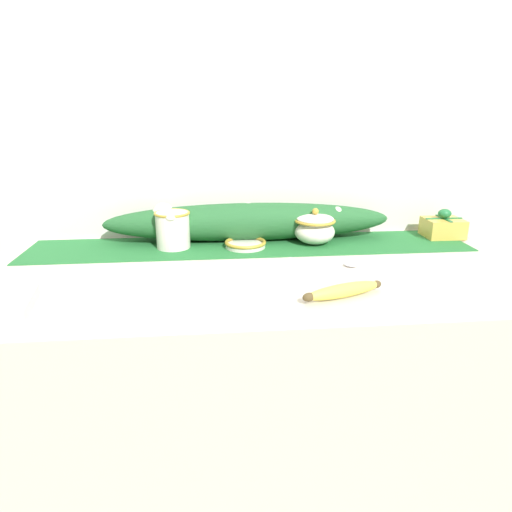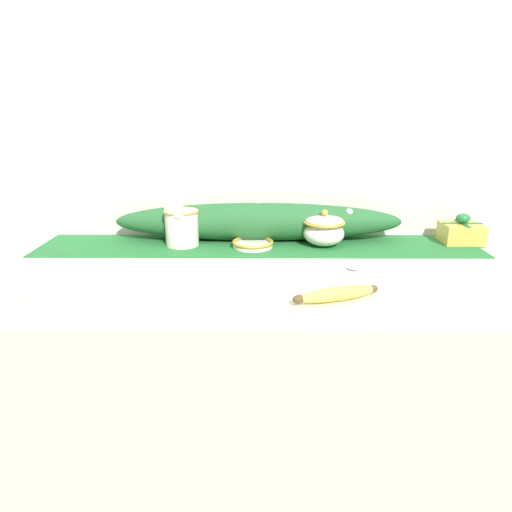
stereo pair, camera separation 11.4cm
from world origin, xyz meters
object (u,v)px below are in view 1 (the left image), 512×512
at_px(small_dish, 245,244).
at_px(banana, 343,291).
at_px(gift_box, 443,227).
at_px(sugar_bowl, 315,228).
at_px(cream_pitcher, 173,228).
at_px(spoon, 343,264).

relative_size(small_dish, banana, 0.62).
relative_size(banana, gift_box, 1.69).
relative_size(sugar_bowl, small_dish, 1.00).
bearing_deg(sugar_bowl, small_dish, -174.97).
bearing_deg(cream_pitcher, small_dish, -5.41).
height_order(banana, spoon, banana).
bearing_deg(small_dish, spoon, -36.37).
bearing_deg(spoon, cream_pitcher, -174.14).
height_order(cream_pitcher, gift_box, cream_pitcher).
xyz_separation_m(banana, spoon, (0.06, 0.21, -0.01)).
height_order(cream_pitcher, banana, cream_pitcher).
distance_m(small_dish, gift_box, 0.65).
bearing_deg(gift_box, banana, -135.51).
height_order(small_dish, banana, banana).
xyz_separation_m(cream_pitcher, banana, (0.40, -0.42, -0.05)).
relative_size(spoon, gift_box, 1.44).
height_order(banana, gift_box, gift_box).
xyz_separation_m(banana, gift_box, (0.46, 0.45, 0.02)).
bearing_deg(gift_box, cream_pitcher, -177.73).
distance_m(cream_pitcher, banana, 0.58).
height_order(sugar_bowl, banana, sugar_bowl).
bearing_deg(cream_pitcher, spoon, -23.73).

